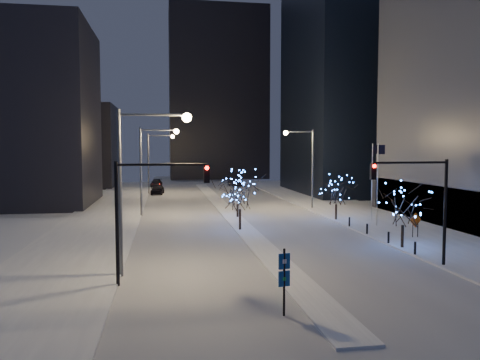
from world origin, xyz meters
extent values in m
plane|color=silver|center=(0.00, 0.00, 0.00)|extent=(160.00, 160.00, 0.00)
cube|color=#B7BDC7|center=(0.00, 35.00, 0.01)|extent=(20.00, 130.00, 0.02)
cube|color=white|center=(0.00, 30.00, 0.07)|extent=(2.00, 80.00, 0.15)
cube|color=white|center=(15.00, 20.00, 0.07)|extent=(10.00, 90.00, 0.15)
cube|color=white|center=(-14.00, 20.00, 0.07)|extent=(8.00, 90.00, 0.15)
cube|color=black|center=(-28.00, 40.00, 12.00)|extent=(22.00, 18.00, 24.00)
cube|color=black|center=(-26.00, 70.00, 8.00)|extent=(18.00, 16.00, 16.00)
cube|color=black|center=(6.00, 92.00, 21.00)|extent=(24.00, 14.00, 42.00)
cylinder|color=#595E66|center=(-10.00, 2.00, 5.00)|extent=(0.24, 0.24, 10.00)
cylinder|color=#595E66|center=(-8.00, 2.00, 9.70)|extent=(4.00, 0.16, 0.16)
sphere|color=#FFD37F|center=(-6.00, 2.00, 9.55)|extent=(0.56, 0.56, 0.56)
cylinder|color=#595E66|center=(-10.00, 27.00, 5.00)|extent=(0.24, 0.24, 10.00)
cylinder|color=#595E66|center=(-8.00, 27.00, 9.70)|extent=(4.00, 0.16, 0.16)
sphere|color=#FFD37F|center=(-6.00, 27.00, 9.55)|extent=(0.56, 0.56, 0.56)
cylinder|color=#595E66|center=(-10.00, 52.00, 5.00)|extent=(0.24, 0.24, 10.00)
cylinder|color=#595E66|center=(-8.00, 52.00, 9.70)|extent=(4.00, 0.16, 0.16)
sphere|color=#FFD37F|center=(-6.00, 52.00, 9.55)|extent=(0.56, 0.56, 0.56)
cylinder|color=#595E66|center=(11.00, 30.00, 5.00)|extent=(0.24, 0.24, 10.00)
cylinder|color=#595E66|center=(9.25, 30.00, 9.70)|extent=(3.50, 0.16, 0.16)
sphere|color=#FFD37F|center=(7.50, 30.00, 9.55)|extent=(0.56, 0.56, 0.56)
cylinder|color=black|center=(-10.00, 0.00, 3.50)|extent=(0.20, 0.20, 7.00)
cylinder|color=black|center=(-7.50, 0.00, 6.80)|extent=(5.00, 0.14, 0.14)
cube|color=black|center=(-5.00, 0.00, 6.25)|extent=(0.32, 0.28, 1.00)
sphere|color=#FF0C05|center=(-5.00, -0.18, 6.60)|extent=(0.22, 0.22, 0.22)
cylinder|color=black|center=(10.50, 1.00, 3.50)|extent=(0.20, 0.20, 7.00)
cylinder|color=black|center=(8.00, 1.00, 6.80)|extent=(5.00, 0.14, 0.14)
cube|color=black|center=(5.50, 1.00, 6.25)|extent=(0.32, 0.28, 1.00)
sphere|color=#FF0C05|center=(5.50, 0.82, 6.60)|extent=(0.22, 0.22, 0.22)
cylinder|color=silver|center=(13.00, 16.00, 4.15)|extent=(0.10, 0.10, 8.00)
cube|color=black|center=(13.35, 16.00, 7.55)|extent=(0.70, 0.03, 0.90)
cylinder|color=silver|center=(13.60, 18.50, 4.15)|extent=(0.10, 0.10, 8.00)
cube|color=black|center=(13.95, 18.50, 7.55)|extent=(0.70, 0.03, 0.90)
cylinder|color=black|center=(10.20, 4.00, 0.60)|extent=(0.16, 0.16, 0.90)
cylinder|color=black|center=(10.20, 8.00, 0.60)|extent=(0.16, 0.16, 0.90)
cylinder|color=black|center=(10.20, 12.00, 0.60)|extent=(0.16, 0.16, 0.90)
cylinder|color=black|center=(10.20, 16.00, 0.60)|extent=(0.16, 0.16, 0.90)
imported|color=black|center=(-8.57, 51.79, 0.83)|extent=(2.39, 5.00, 1.65)
imported|color=black|center=(6.41, 64.94, 0.82)|extent=(2.38, 5.18, 1.64)
imported|color=black|center=(-9.00, 66.55, 0.73)|extent=(2.45, 5.18, 1.46)
cylinder|color=black|center=(-0.50, 15.99, 1.09)|extent=(0.22, 0.22, 1.89)
cylinder|color=black|center=(0.50, 23.89, 0.86)|extent=(0.22, 0.22, 1.41)
cylinder|color=black|center=(10.50, 6.38, 1.00)|extent=(0.22, 0.22, 1.70)
cylinder|color=black|center=(10.50, 20.35, 0.94)|extent=(0.22, 0.22, 1.58)
cylinder|color=black|center=(-2.00, -6.00, 1.58)|extent=(0.11, 0.11, 3.15)
cube|color=navy|center=(-2.00, -6.00, 2.57)|extent=(0.56, 0.19, 0.72)
cube|color=navy|center=(-2.00, -6.00, 1.76)|extent=(0.56, 0.19, 0.72)
cylinder|color=black|center=(13.35, 9.90, 0.78)|extent=(0.07, 0.07, 1.25)
cylinder|color=black|center=(13.81, 9.90, 0.78)|extent=(0.07, 0.07, 1.25)
cube|color=#D7500B|center=(13.58, 9.90, 1.63)|extent=(1.25, 0.42, 1.29)
camera|label=1|loc=(-7.35, -26.43, 7.76)|focal=35.00mm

